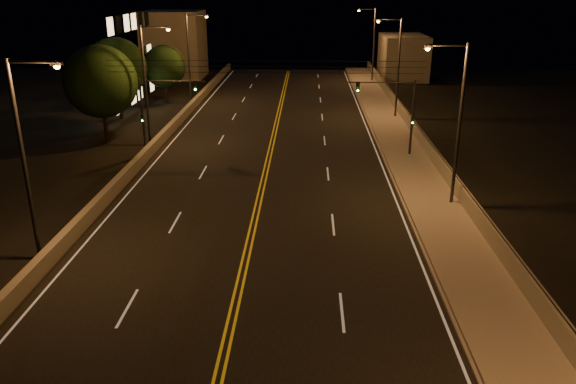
{
  "coord_description": "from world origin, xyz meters",
  "views": [
    {
      "loc": [
        2.95,
        -9.62,
        12.82
      ],
      "look_at": [
        2.0,
        18.0,
        2.5
      ],
      "focal_mm": 35.0,
      "sensor_mm": 36.0,
      "label": 1
    }
  ],
  "objects_px": {
    "tree_1": "(117,68)",
    "streetlight_3": "(372,41)",
    "streetlight_2": "(396,62)",
    "traffic_signal_left": "(155,107)",
    "streetlight_1": "(456,117)",
    "tree_2": "(164,67)",
    "streetlight_4": "(27,150)",
    "streetlight_6": "(191,53)",
    "streetlight_5": "(148,78)",
    "tree_0": "(101,82)",
    "traffic_signal_right": "(400,109)"
  },
  "relations": [
    {
      "from": "streetlight_6",
      "to": "tree_2",
      "type": "height_order",
      "value": "streetlight_6"
    },
    {
      "from": "streetlight_2",
      "to": "tree_1",
      "type": "distance_m",
      "value": 27.28
    },
    {
      "from": "tree_2",
      "to": "streetlight_2",
      "type": "bearing_deg",
      "value": -16.76
    },
    {
      "from": "streetlight_1",
      "to": "tree_2",
      "type": "relative_size",
      "value": 1.52
    },
    {
      "from": "streetlight_3",
      "to": "tree_0",
      "type": "relative_size",
      "value": 1.19
    },
    {
      "from": "streetlight_1",
      "to": "traffic_signal_right",
      "type": "relative_size",
      "value": 1.61
    },
    {
      "from": "streetlight_2",
      "to": "traffic_signal_left",
      "type": "bearing_deg",
      "value": -146.77
    },
    {
      "from": "streetlight_1",
      "to": "traffic_signal_right",
      "type": "height_order",
      "value": "streetlight_1"
    },
    {
      "from": "tree_1",
      "to": "traffic_signal_right",
      "type": "bearing_deg",
      "value": -26.15
    },
    {
      "from": "streetlight_1",
      "to": "tree_0",
      "type": "distance_m",
      "value": 29.33
    },
    {
      "from": "streetlight_3",
      "to": "tree_1",
      "type": "bearing_deg",
      "value": -140.19
    },
    {
      "from": "streetlight_1",
      "to": "streetlight_5",
      "type": "xyz_separation_m",
      "value": [
        -21.47,
        13.07,
        0.0
      ]
    },
    {
      "from": "streetlight_4",
      "to": "traffic_signal_left",
      "type": "distance_m",
      "value": 18.02
    },
    {
      "from": "streetlight_4",
      "to": "traffic_signal_left",
      "type": "xyz_separation_m",
      "value": [
        1.14,
        17.9,
        -1.76
      ]
    },
    {
      "from": "traffic_signal_right",
      "to": "tree_1",
      "type": "height_order",
      "value": "tree_1"
    },
    {
      "from": "streetlight_1",
      "to": "streetlight_2",
      "type": "distance_m",
      "value": 23.57
    },
    {
      "from": "streetlight_3",
      "to": "streetlight_4",
      "type": "xyz_separation_m",
      "value": [
        -21.47,
        -53.25,
        0.0
      ]
    },
    {
      "from": "streetlight_1",
      "to": "streetlight_3",
      "type": "relative_size",
      "value": 1.0
    },
    {
      "from": "streetlight_6",
      "to": "streetlight_4",
      "type": "bearing_deg",
      "value": -90.0
    },
    {
      "from": "streetlight_1",
      "to": "streetlight_6",
      "type": "height_order",
      "value": "same"
    },
    {
      "from": "tree_1",
      "to": "tree_2",
      "type": "height_order",
      "value": "tree_1"
    },
    {
      "from": "streetlight_6",
      "to": "streetlight_2",
      "type": "bearing_deg",
      "value": -18.26
    },
    {
      "from": "tree_1",
      "to": "streetlight_6",
      "type": "bearing_deg",
      "value": 53.31
    },
    {
      "from": "streetlight_5",
      "to": "streetlight_4",
      "type": "bearing_deg",
      "value": -90.0
    },
    {
      "from": "tree_2",
      "to": "traffic_signal_left",
      "type": "bearing_deg",
      "value": -78.31
    },
    {
      "from": "streetlight_6",
      "to": "traffic_signal_left",
      "type": "bearing_deg",
      "value": -86.79
    },
    {
      "from": "streetlight_6",
      "to": "tree_2",
      "type": "relative_size",
      "value": 1.52
    },
    {
      "from": "streetlight_6",
      "to": "traffic_signal_right",
      "type": "height_order",
      "value": "streetlight_6"
    },
    {
      "from": "streetlight_3",
      "to": "streetlight_4",
      "type": "height_order",
      "value": "same"
    },
    {
      "from": "streetlight_3",
      "to": "streetlight_4",
      "type": "distance_m",
      "value": 57.42
    },
    {
      "from": "traffic_signal_right",
      "to": "streetlight_5",
      "type": "bearing_deg",
      "value": 171.96
    },
    {
      "from": "streetlight_4",
      "to": "tree_1",
      "type": "relative_size",
      "value": 1.23
    },
    {
      "from": "streetlight_1",
      "to": "tree_2",
      "type": "xyz_separation_m",
      "value": [
        -24.62,
        30.99,
        -1.55
      ]
    },
    {
      "from": "traffic_signal_left",
      "to": "streetlight_4",
      "type": "bearing_deg",
      "value": -93.66
    },
    {
      "from": "tree_0",
      "to": "tree_2",
      "type": "height_order",
      "value": "tree_0"
    },
    {
      "from": "tree_1",
      "to": "tree_0",
      "type": "bearing_deg",
      "value": -80.15
    },
    {
      "from": "traffic_signal_right",
      "to": "tree_0",
      "type": "distance_m",
      "value": 24.52
    },
    {
      "from": "streetlight_6",
      "to": "tree_0",
      "type": "height_order",
      "value": "streetlight_6"
    },
    {
      "from": "streetlight_2",
      "to": "streetlight_3",
      "type": "bearing_deg",
      "value": 90.0
    },
    {
      "from": "streetlight_3",
      "to": "streetlight_6",
      "type": "height_order",
      "value": "same"
    },
    {
      "from": "streetlight_1",
      "to": "tree_1",
      "type": "height_order",
      "value": "streetlight_1"
    },
    {
      "from": "streetlight_2",
      "to": "traffic_signal_left",
      "type": "relative_size",
      "value": 1.61
    },
    {
      "from": "streetlight_3",
      "to": "tree_1",
      "type": "distance_m",
      "value": 35.5
    },
    {
      "from": "traffic_signal_right",
      "to": "tree_1",
      "type": "bearing_deg",
      "value": 153.85
    },
    {
      "from": "tree_0",
      "to": "streetlight_6",
      "type": "bearing_deg",
      "value": 75.6
    },
    {
      "from": "streetlight_1",
      "to": "streetlight_4",
      "type": "height_order",
      "value": "same"
    },
    {
      "from": "streetlight_2",
      "to": "tree_0",
      "type": "relative_size",
      "value": 1.19
    },
    {
      "from": "streetlight_5",
      "to": "tree_2",
      "type": "height_order",
      "value": "streetlight_5"
    },
    {
      "from": "tree_1",
      "to": "streetlight_3",
      "type": "bearing_deg",
      "value": 39.81
    },
    {
      "from": "streetlight_5",
      "to": "traffic_signal_left",
      "type": "xyz_separation_m",
      "value": [
        1.14,
        -2.81,
        -1.76
      ]
    }
  ]
}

